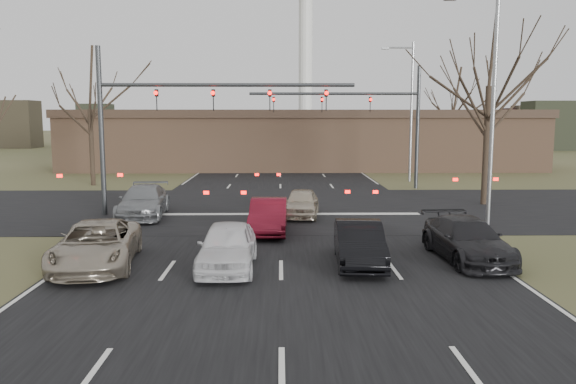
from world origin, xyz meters
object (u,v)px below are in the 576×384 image
building (302,139)px  car_red_ahead (268,216)px  mast_arm_near (170,109)px  car_silver_suv (96,245)px  car_silver_ahead (301,203)px  car_white_sedan (227,246)px  car_black_hatch (359,244)px  streetlight_right_far (409,105)px  car_charcoal_sedan (467,240)px  car_grey_ahead (144,201)px  streetlight_right_near (489,96)px  mast_arm_far (375,112)px

building → car_red_ahead: size_ratio=10.07×
building → mast_arm_near: size_ratio=3.50×
car_red_ahead → car_silver_suv: bearing=-134.3°
car_red_ahead → car_silver_ahead: 4.01m
car_white_sedan → car_black_hatch: (4.18, 0.44, -0.04)m
streetlight_right_far → car_white_sedan: size_ratio=2.34×
car_silver_ahead → car_white_sedan: bearing=-100.2°
car_charcoal_sedan → car_silver_suv: bearing=179.2°
car_black_hatch → car_grey_ahead: 12.61m
streetlight_right_near → car_charcoal_sedan: (-2.67, -5.80, -4.90)m
car_charcoal_sedan → car_silver_ahead: size_ratio=1.22×
car_white_sedan → car_grey_ahead: (-4.83, 9.26, 0.01)m
streetlight_right_near → car_charcoal_sedan: streetlight_right_near is taller
mast_arm_far → car_black_hatch: 20.14m
streetlight_right_far → car_silver_ahead: streetlight_right_far is taller
mast_arm_near → car_silver_suv: mast_arm_near is taller
mast_arm_near → car_red_ahead: (4.73, -4.26, -4.38)m
car_black_hatch → car_charcoal_sedan: car_black_hatch is taller
car_silver_suv → car_white_sedan: car_white_sedan is taller
building → mast_arm_far: mast_arm_far is taller
streetlight_right_far → car_red_ahead: streetlight_right_far is taller
car_silver_suv → car_red_ahead: (5.32, 5.21, -0.02)m
building → car_grey_ahead: building is taller
streetlight_right_near → car_red_ahead: (-9.32, -1.26, -4.89)m
mast_arm_near → car_silver_ahead: mast_arm_near is taller
mast_arm_far → car_red_ahead: 16.33m
car_black_hatch → car_charcoal_sedan: 3.68m
mast_arm_near → car_black_hatch: mast_arm_near is taller
car_black_hatch → car_grey_ahead: car_grey_ahead is taller
car_white_sedan → car_silver_ahead: bearing=74.1°
car_silver_suv → car_red_ahead: car_silver_suv is taller
building → car_white_sedan: bearing=-96.0°
mast_arm_far → car_silver_suv: size_ratio=2.18×
mast_arm_far → car_charcoal_sedan: bearing=-90.1°
building → car_silver_ahead: 25.64m
mast_arm_near → streetlight_right_far: (14.55, 14.00, 0.51)m
building → car_white_sedan: size_ratio=9.94×
building → car_grey_ahead: (-8.50, -25.50, -1.93)m
building → car_white_sedan: (-3.67, -34.76, -1.94)m
car_white_sedan → car_charcoal_sedan: bearing=7.2°
car_silver_ahead → mast_arm_far: bearing=69.6°
building → car_silver_suv: building is taller
streetlight_right_near → car_white_sedan: streetlight_right_near is taller
mast_arm_near → car_silver_ahead: size_ratio=3.13×
building → car_silver_suv: bearing=-102.8°
streetlight_right_far → car_red_ahead: bearing=-118.3°
building → car_black_hatch: size_ratio=10.15×
mast_arm_far → car_black_hatch: (-3.67, -19.32, -4.33)m
mast_arm_near → building: bearing=73.9°
mast_arm_near → car_charcoal_sedan: (11.38, -8.80, -4.39)m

